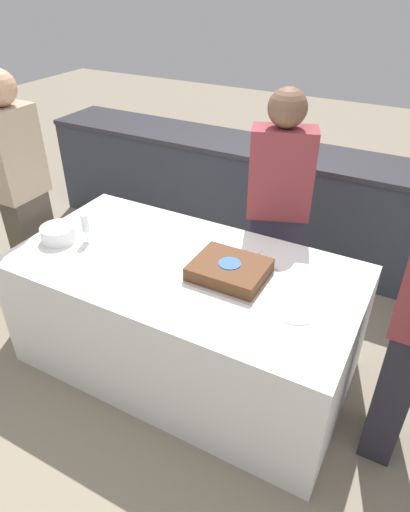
# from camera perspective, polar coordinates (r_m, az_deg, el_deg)

# --- Properties ---
(ground_plane) EXTENTS (14.00, 14.00, 0.00)m
(ground_plane) POSITION_cam_1_polar(r_m,az_deg,el_deg) (3.04, -2.30, -13.00)
(ground_plane) COLOR gray
(back_counter) EXTENTS (4.40, 0.58, 0.92)m
(back_counter) POSITION_cam_1_polar(r_m,az_deg,el_deg) (3.96, 9.33, 6.74)
(back_counter) COLOR #333842
(back_counter) RESTS_ON ground_plane
(dining_table) EXTENTS (1.96, 1.03, 0.76)m
(dining_table) POSITION_cam_1_polar(r_m,az_deg,el_deg) (2.78, -2.48, -7.57)
(dining_table) COLOR white
(dining_table) RESTS_ON ground_plane
(cake) EXTENTS (0.43, 0.36, 0.08)m
(cake) POSITION_cam_1_polar(r_m,az_deg,el_deg) (2.44, 3.07, -1.74)
(cake) COLOR #B7B2AD
(cake) RESTS_ON dining_table
(plate_stack) EXTENTS (0.21, 0.21, 0.09)m
(plate_stack) POSITION_cam_1_polar(r_m,az_deg,el_deg) (2.89, -17.84, 2.72)
(plate_stack) COLOR white
(plate_stack) RESTS_ON dining_table
(wine_glass) EXTENTS (0.07, 0.07, 0.18)m
(wine_glass) POSITION_cam_1_polar(r_m,az_deg,el_deg) (2.80, -14.76, 3.88)
(wine_glass) COLOR white
(wine_glass) RESTS_ON dining_table
(side_plate_near_cake) EXTENTS (0.19, 0.19, 0.00)m
(side_plate_near_cake) POSITION_cam_1_polar(r_m,az_deg,el_deg) (2.71, 5.15, 1.09)
(side_plate_near_cake) COLOR white
(side_plate_near_cake) RESTS_ON dining_table
(side_plate_right_edge) EXTENTS (0.19, 0.19, 0.00)m
(side_plate_right_edge) POSITION_cam_1_polar(r_m,az_deg,el_deg) (2.26, 11.24, -6.93)
(side_plate_right_edge) COLOR white
(side_plate_right_edge) RESTS_ON dining_table
(person_cutting_cake) EXTENTS (0.44, 0.32, 1.60)m
(person_cutting_cake) POSITION_cam_1_polar(r_m,az_deg,el_deg) (2.99, 9.07, 5.79)
(person_cutting_cake) COLOR #383347
(person_cutting_cake) RESTS_ON ground_plane
(person_seated_left) EXTENTS (0.21, 0.32, 1.69)m
(person_seated_left) POSITION_cam_1_polar(r_m,az_deg,el_deg) (3.20, -21.70, 6.78)
(person_seated_left) COLOR #4C4238
(person_seated_left) RESTS_ON ground_plane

